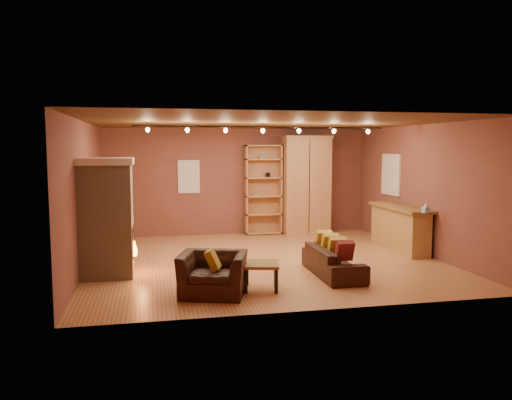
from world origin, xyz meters
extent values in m
plane|color=#A4643A|center=(0.00, 0.00, 0.00)|extent=(7.00, 7.00, 0.00)
plane|color=brown|center=(0.00, 0.00, 2.80)|extent=(7.00, 7.00, 0.00)
cube|color=brown|center=(0.00, 3.25, 1.40)|extent=(7.00, 0.02, 2.80)
cube|color=brown|center=(-3.50, 0.00, 1.40)|extent=(0.02, 6.50, 2.80)
cube|color=brown|center=(3.50, 0.00, 1.40)|extent=(0.02, 6.50, 2.80)
cube|color=tan|center=(-3.05, -0.60, 1.00)|extent=(0.90, 0.90, 2.00)
cube|color=beige|center=(-3.05, -0.60, 2.06)|extent=(0.98, 0.98, 0.12)
cube|color=black|center=(-2.64, -0.60, 0.60)|extent=(0.10, 0.65, 0.55)
cone|color=orange|center=(-2.58, -0.60, 0.48)|extent=(0.10, 0.10, 0.22)
cube|color=white|center=(-1.30, 3.23, 1.55)|extent=(0.56, 0.04, 0.86)
cube|color=tan|center=(0.65, 3.23, 1.19)|extent=(0.97, 0.04, 2.37)
cube|color=tan|center=(0.18, 3.06, 1.19)|extent=(0.04, 0.38, 2.37)
cube|color=tan|center=(1.11, 3.06, 1.19)|extent=(0.04, 0.38, 2.37)
cube|color=gray|center=(0.48, 3.06, 1.06)|extent=(0.18, 0.12, 0.05)
cube|color=black|center=(0.78, 3.06, 1.59)|extent=(0.10, 0.10, 0.12)
cube|color=tan|center=(0.65, 3.06, 0.04)|extent=(0.97, 0.38, 0.04)
cube|color=tan|center=(0.65, 3.06, 0.54)|extent=(0.97, 0.38, 0.03)
cube|color=tan|center=(0.65, 3.06, 1.02)|extent=(0.97, 0.38, 0.04)
cube|color=tan|center=(0.65, 3.06, 1.51)|extent=(0.97, 0.38, 0.04)
cube|color=tan|center=(0.65, 3.06, 2.00)|extent=(0.97, 0.38, 0.04)
cube|color=tan|center=(0.65, 3.06, 2.35)|extent=(0.97, 0.38, 0.04)
cube|color=tan|center=(1.78, 2.92, 1.28)|extent=(1.22, 0.67, 2.55)
cube|color=olive|center=(1.78, 2.59, 1.28)|extent=(0.02, 0.01, 2.45)
cube|color=tan|center=(1.78, 2.92, 2.58)|extent=(1.28, 0.73, 0.06)
cube|color=tan|center=(3.20, 0.39, 0.47)|extent=(0.45, 1.96, 0.93)
cube|color=olive|center=(3.20, 0.39, 0.96)|extent=(0.57, 2.08, 0.06)
cube|color=#88BCDA|center=(3.15, -0.77, 1.06)|extent=(0.14, 0.14, 0.13)
cone|color=white|center=(3.15, -0.77, 1.17)|extent=(0.08, 0.08, 0.10)
cube|color=white|center=(3.47, 1.40, 1.65)|extent=(0.05, 0.90, 1.00)
imported|color=black|center=(0.95, -1.42, 0.34)|extent=(0.53, 1.74, 0.68)
cube|color=maroon|center=(0.94, -1.97, 0.56)|extent=(0.30, 0.23, 0.36)
cube|color=#B8922F|center=(0.95, -1.60, 0.56)|extent=(0.30, 0.23, 0.36)
cube|color=#B8922F|center=(0.95, -1.24, 0.56)|extent=(0.30, 0.23, 0.36)
cube|color=#B8922F|center=(0.96, -0.87, 0.56)|extent=(0.30, 0.23, 0.36)
imported|color=black|center=(-1.33, -2.18, 0.44)|extent=(1.16, 0.92, 0.89)
cube|color=#B8922F|center=(-1.33, -2.18, 0.56)|extent=(0.31, 0.35, 0.34)
cube|color=olive|center=(-0.53, -2.05, 0.41)|extent=(0.69, 0.69, 0.05)
cube|color=black|center=(-0.77, -2.29, 0.19)|extent=(0.05, 0.05, 0.38)
cube|color=black|center=(-0.29, -2.29, 0.19)|extent=(0.05, 0.05, 0.38)
cube|color=black|center=(-0.77, -1.81, 0.19)|extent=(0.05, 0.05, 0.38)
cube|color=black|center=(-0.29, -1.81, 0.19)|extent=(0.05, 0.05, 0.38)
cylinder|color=black|center=(0.00, 0.20, 2.72)|extent=(5.20, 0.03, 0.03)
sphere|color=#FFD88C|center=(-2.30, 0.20, 2.65)|extent=(0.09, 0.09, 0.09)
sphere|color=#FFD88C|center=(-1.53, 0.20, 2.65)|extent=(0.09, 0.09, 0.09)
sphere|color=#FFD88C|center=(-0.77, 0.20, 2.65)|extent=(0.09, 0.09, 0.09)
sphere|color=#FFD88C|center=(0.00, 0.20, 2.65)|extent=(0.09, 0.09, 0.09)
sphere|color=#FFD88C|center=(0.77, 0.20, 2.65)|extent=(0.09, 0.09, 0.09)
sphere|color=#FFD88C|center=(1.53, 0.20, 2.65)|extent=(0.09, 0.09, 0.09)
sphere|color=#FFD88C|center=(2.30, 0.20, 2.65)|extent=(0.09, 0.09, 0.09)
camera|label=1|loc=(-2.23, -9.81, 2.30)|focal=35.00mm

